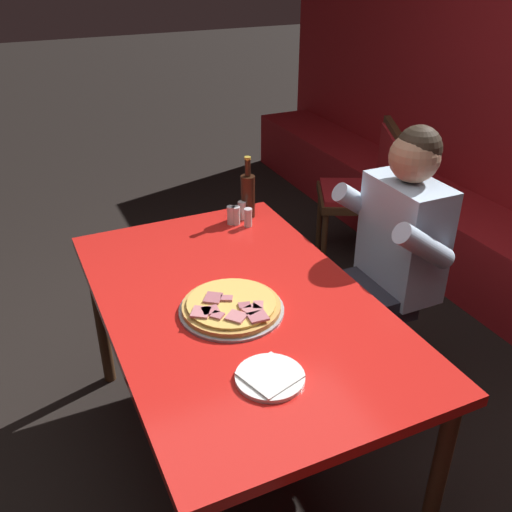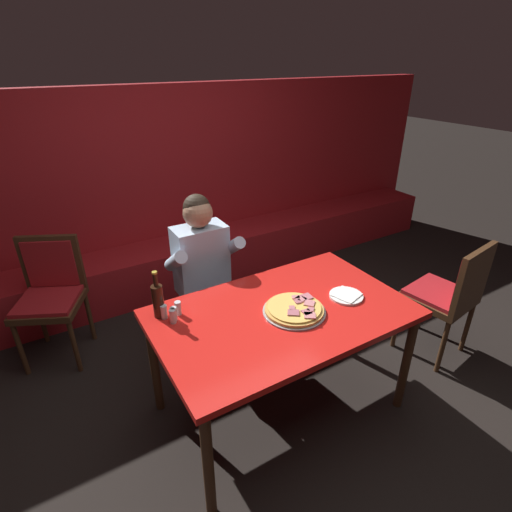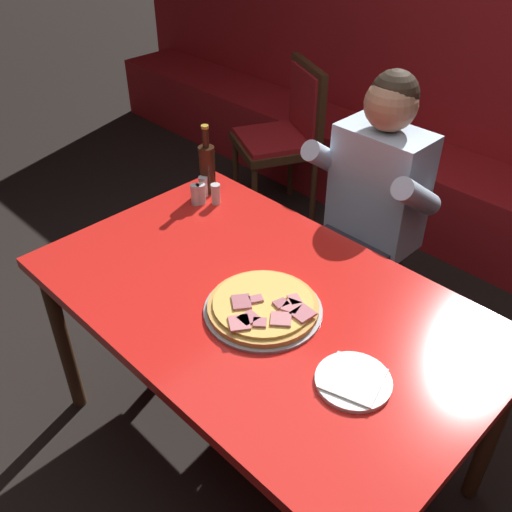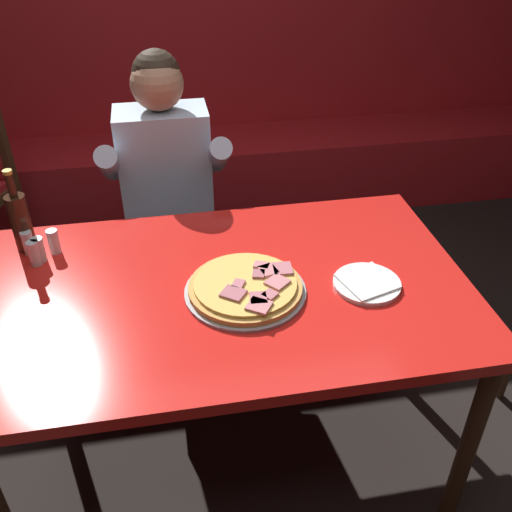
{
  "view_description": "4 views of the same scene",
  "coord_description": "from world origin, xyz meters",
  "px_view_note": "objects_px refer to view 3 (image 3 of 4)",
  "views": [
    {
      "loc": [
        1.59,
        -0.66,
        1.92
      ],
      "look_at": [
        -0.08,
        0.11,
        0.89
      ],
      "focal_mm": 40.0,
      "sensor_mm": 36.0,
      "label": 1
    },
    {
      "loc": [
        -1.14,
        -1.59,
        2.14
      ],
      "look_at": [
        0.01,
        0.33,
        0.99
      ],
      "focal_mm": 28.0,
      "sensor_mm": 36.0,
      "label": 2
    },
    {
      "loc": [
        0.98,
        -1.0,
        1.97
      ],
      "look_at": [
        -0.15,
        0.13,
        0.79
      ],
      "focal_mm": 40.0,
      "sensor_mm": 36.0,
      "label": 3
    },
    {
      "loc": [
        -0.16,
        -1.4,
        1.86
      ],
      "look_at": [
        0.12,
        0.15,
        0.77
      ],
      "focal_mm": 40.0,
      "sensor_mm": 36.0,
      "label": 4
    }
  ],
  "objects_px": {
    "pizza": "(263,307)",
    "beer_bottle": "(207,167)",
    "shaker_parmesan": "(201,195)",
    "diner_seated_blue_shirt": "(365,210)",
    "shaker_red_pepper_flakes": "(195,195)",
    "dining_chair_far_right": "(287,130)",
    "plate_white_paper": "(353,381)",
    "main_dining_table": "(261,314)",
    "shaker_black_pepper": "(203,187)",
    "shaker_oregano": "(216,195)"
  },
  "relations": [
    {
      "from": "pizza",
      "to": "beer_bottle",
      "type": "bearing_deg",
      "value": 151.64
    },
    {
      "from": "shaker_oregano",
      "to": "shaker_parmesan",
      "type": "relative_size",
      "value": 1.0
    },
    {
      "from": "main_dining_table",
      "to": "shaker_red_pepper_flakes",
      "type": "relative_size",
      "value": 17.56
    },
    {
      "from": "shaker_parmesan",
      "to": "diner_seated_blue_shirt",
      "type": "xyz_separation_m",
      "value": [
        0.44,
        0.52,
        -0.11
      ]
    },
    {
      "from": "beer_bottle",
      "to": "diner_seated_blue_shirt",
      "type": "height_order",
      "value": "diner_seated_blue_shirt"
    },
    {
      "from": "plate_white_paper",
      "to": "shaker_oregano",
      "type": "relative_size",
      "value": 2.44
    },
    {
      "from": "main_dining_table",
      "to": "shaker_parmesan",
      "type": "relative_size",
      "value": 17.56
    },
    {
      "from": "beer_bottle",
      "to": "plate_white_paper",
      "type": "bearing_deg",
      "value": -20.82
    },
    {
      "from": "shaker_red_pepper_flakes",
      "to": "dining_chair_far_right",
      "type": "bearing_deg",
      "value": 115.78
    },
    {
      "from": "main_dining_table",
      "to": "shaker_red_pepper_flakes",
      "type": "xyz_separation_m",
      "value": [
        -0.59,
        0.22,
        0.11
      ]
    },
    {
      "from": "shaker_parmesan",
      "to": "diner_seated_blue_shirt",
      "type": "distance_m",
      "value": 0.69
    },
    {
      "from": "diner_seated_blue_shirt",
      "to": "dining_chair_far_right",
      "type": "bearing_deg",
      "value": 148.81
    },
    {
      "from": "pizza",
      "to": "dining_chair_far_right",
      "type": "bearing_deg",
      "value": 130.3
    },
    {
      "from": "beer_bottle",
      "to": "dining_chair_far_right",
      "type": "bearing_deg",
      "value": 116.09
    },
    {
      "from": "plate_white_paper",
      "to": "beer_bottle",
      "type": "xyz_separation_m",
      "value": [
        -1.07,
        0.41,
        0.1
      ]
    },
    {
      "from": "beer_bottle",
      "to": "shaker_parmesan",
      "type": "relative_size",
      "value": 3.4
    },
    {
      "from": "pizza",
      "to": "dining_chair_far_right",
      "type": "xyz_separation_m",
      "value": [
        -1.2,
        1.42,
        -0.23
      ]
    },
    {
      "from": "plate_white_paper",
      "to": "shaker_red_pepper_flakes",
      "type": "xyz_separation_m",
      "value": [
        -1.02,
        0.3,
        0.03
      ]
    },
    {
      "from": "shaker_red_pepper_flakes",
      "to": "dining_chair_far_right",
      "type": "distance_m",
      "value": 1.3
    },
    {
      "from": "shaker_black_pepper",
      "to": "dining_chair_far_right",
      "type": "xyz_separation_m",
      "value": [
        -0.53,
        1.08,
        -0.25
      ]
    },
    {
      "from": "dining_chair_far_right",
      "to": "shaker_parmesan",
      "type": "bearing_deg",
      "value": -63.33
    },
    {
      "from": "main_dining_table",
      "to": "pizza",
      "type": "height_order",
      "value": "pizza"
    },
    {
      "from": "shaker_oregano",
      "to": "dining_chair_far_right",
      "type": "relative_size",
      "value": 0.09
    },
    {
      "from": "beer_bottle",
      "to": "shaker_red_pepper_flakes",
      "type": "distance_m",
      "value": 0.13
    },
    {
      "from": "main_dining_table",
      "to": "shaker_parmesan",
      "type": "bearing_deg",
      "value": 157.26
    },
    {
      "from": "dining_chair_far_right",
      "to": "shaker_red_pepper_flakes",
      "type": "bearing_deg",
      "value": -64.22
    },
    {
      "from": "shaker_black_pepper",
      "to": "shaker_oregano",
      "type": "xyz_separation_m",
      "value": [
        0.08,
        -0.01,
        0.0
      ]
    },
    {
      "from": "main_dining_table",
      "to": "shaker_black_pepper",
      "type": "distance_m",
      "value": 0.7
    },
    {
      "from": "pizza",
      "to": "shaker_red_pepper_flakes",
      "type": "height_order",
      "value": "shaker_red_pepper_flakes"
    },
    {
      "from": "beer_bottle",
      "to": "shaker_parmesan",
      "type": "bearing_deg",
      "value": -56.61
    },
    {
      "from": "plate_white_paper",
      "to": "dining_chair_far_right",
      "type": "height_order",
      "value": "dining_chair_far_right"
    },
    {
      "from": "pizza",
      "to": "shaker_parmesan",
      "type": "height_order",
      "value": "shaker_parmesan"
    },
    {
      "from": "shaker_red_pepper_flakes",
      "to": "diner_seated_blue_shirt",
      "type": "bearing_deg",
      "value": 50.48
    },
    {
      "from": "plate_white_paper",
      "to": "diner_seated_blue_shirt",
      "type": "relative_size",
      "value": 0.16
    },
    {
      "from": "pizza",
      "to": "plate_white_paper",
      "type": "height_order",
      "value": "pizza"
    },
    {
      "from": "main_dining_table",
      "to": "dining_chair_far_right",
      "type": "relative_size",
      "value": 1.6
    },
    {
      "from": "beer_bottle",
      "to": "diner_seated_blue_shirt",
      "type": "bearing_deg",
      "value": 41.8
    },
    {
      "from": "plate_white_paper",
      "to": "shaker_black_pepper",
      "type": "distance_m",
      "value": 1.11
    },
    {
      "from": "shaker_parmesan",
      "to": "diner_seated_blue_shirt",
      "type": "height_order",
      "value": "diner_seated_blue_shirt"
    },
    {
      "from": "shaker_black_pepper",
      "to": "plate_white_paper",
      "type": "bearing_deg",
      "value": -19.29
    },
    {
      "from": "dining_chair_far_right",
      "to": "pizza",
      "type": "bearing_deg",
      "value": -49.7
    },
    {
      "from": "shaker_black_pepper",
      "to": "shaker_red_pepper_flakes",
      "type": "relative_size",
      "value": 1.0
    },
    {
      "from": "main_dining_table",
      "to": "shaker_oregano",
      "type": "height_order",
      "value": "shaker_oregano"
    },
    {
      "from": "dining_chair_far_right",
      "to": "shaker_black_pepper",
      "type": "bearing_deg",
      "value": -64.06
    },
    {
      "from": "main_dining_table",
      "to": "diner_seated_blue_shirt",
      "type": "xyz_separation_m",
      "value": [
        -0.15,
        0.77,
        0.01
      ]
    },
    {
      "from": "shaker_oregano",
      "to": "shaker_red_pepper_flakes",
      "type": "xyz_separation_m",
      "value": [
        -0.05,
        -0.06,
        0.0
      ]
    },
    {
      "from": "shaker_black_pepper",
      "to": "shaker_parmesan",
      "type": "relative_size",
      "value": 1.0
    },
    {
      "from": "shaker_oregano",
      "to": "dining_chair_far_right",
      "type": "bearing_deg",
      "value": 119.24
    },
    {
      "from": "shaker_parmesan",
      "to": "shaker_black_pepper",
      "type": "bearing_deg",
      "value": 131.0
    },
    {
      "from": "beer_bottle",
      "to": "dining_chair_far_right",
      "type": "relative_size",
      "value": 0.31
    }
  ]
}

